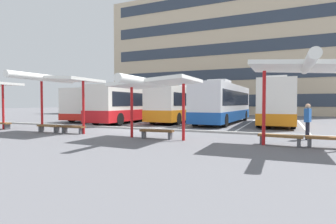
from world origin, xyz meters
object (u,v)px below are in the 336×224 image
Objects in this scene: coach_bus_1 at (135,105)px; bench_1 at (2,124)px; coach_bus_3 at (224,104)px; bench_4 at (157,132)px; coach_bus_4 at (276,103)px; bench_6 at (330,140)px; waiting_shelter_2 at (154,84)px; waiting_passenger_0 at (308,119)px; bench_2 at (49,127)px; bench_5 at (280,137)px; coach_bus_2 at (182,105)px; coach_bus_0 at (108,105)px; waiting_shelter_1 at (58,80)px; waiting_shelter_3 at (306,68)px; bench_3 at (73,128)px.

coach_bus_1 is 7.06× the size of bench_1.
coach_bus_3 reaches higher than bench_4.
coach_bus_3 is 1.14× the size of coach_bus_4.
waiting_shelter_2 is at bearing -175.93° from bench_6.
coach_bus_4 is 5.88× the size of waiting_passenger_0.
bench_4 is at bearing 0.14° from bench_2.
bench_5 is at bearing -37.92° from coach_bus_1.
bench_4 is at bearing -75.01° from coach_bus_2.
waiting_shelter_1 is (5.23, -11.75, 1.49)m from coach_bus_0.
bench_6 is at bearing 1.43° from bench_5.
waiting_shelter_3 is (1.34, -11.90, 1.32)m from coach_bus_4.
coach_bus_2 is 6.46× the size of bench_4.
waiting_shelter_3 is at bearing -37.12° from coach_bus_1.
coach_bus_4 reaches higher than coach_bus_1.
coach_bus_3 reaches higher than bench_3.
coach_bus_4 is at bearing 0.39° from coach_bus_3.
coach_bus_2 is at bearing 131.77° from bench_6.
coach_bus_1 is at bearing 125.67° from bench_4.
bench_3 is at bearing 179.27° from bench_4.
coach_bus_0 reaches higher than bench_2.
bench_4 is 0.98× the size of bench_6.
bench_6 is at bearing 0.65° from bench_3.
bench_2 is 14.24m from waiting_passenger_0.
coach_bus_0 is 8.32m from coach_bus_2.
bench_2 is 12.81m from bench_5.
coach_bus_1 is 7.28× the size of bench_4.
waiting_shelter_2 reaches higher than bench_1.
coach_bus_0 is at bearing 146.73° from waiting_shelter_3.
waiting_shelter_2 is at bearing -94.22° from coach_bus_3.
bench_1 is 0.37× the size of waiting_shelter_1.
bench_6 is 2.49m from waiting_passenger_0.
coach_bus_1 is 10.36m from bench_2.
waiting_shelter_3 is at bearing -64.72° from coach_bus_3.
waiting_shelter_1 is at bearing -66.02° from coach_bus_0.
coach_bus_3 is 2.41× the size of waiting_shelter_1.
bench_5 is (17.50, -0.08, -0.00)m from bench_1.
coach_bus_4 is 15.76m from bench_3.
coach_bus_0 is at bearing 148.96° from bench_6.
coach_bus_3 is 11.76m from bench_4.
bench_5 is (-0.90, 0.39, -2.76)m from waiting_shelter_3.
coach_bus_3 is at bearing 9.52° from coach_bus_1.
bench_5 and bench_6 have the same top height.
bench_3 is at bearing -179.47° from bench_5.
waiting_shelter_2 reaches higher than bench_6.
bench_4 is (11.55, -11.61, -1.27)m from coach_bus_0.
coach_bus_2 is 12.84m from bench_2.
coach_bus_0 is 6.98× the size of bench_6.
bench_1 is (-4.55, -10.01, -1.29)m from coach_bus_1.
bench_2 is (-12.37, -11.69, -1.44)m from coach_bus_4.
bench_1 is 1.03× the size of bench_4.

